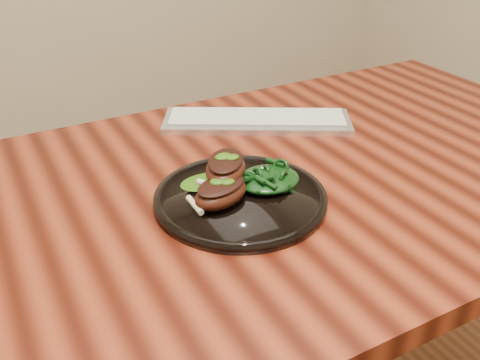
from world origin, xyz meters
The scene contains 7 objects.
desk centered at (0.00, 0.00, 0.67)m, with size 1.60×0.80×0.75m.
plate centered at (-0.03, -0.05, 0.76)m, with size 0.29×0.29×0.02m.
lamb_chop_front centered at (-0.07, -0.06, 0.79)m, with size 0.12×0.09×0.04m.
lamb_chop_back centered at (-0.04, -0.02, 0.81)m, with size 0.11×0.12×0.05m.
herb_smear centered at (-0.06, 0.01, 0.77)m, with size 0.09×0.06×0.01m, color #1C4707.
greens_heap centered at (0.03, -0.05, 0.78)m, with size 0.11×0.10×0.04m.
keyboard centered at (0.16, 0.21, 0.76)m, with size 0.41×0.31×0.02m.
Camera 1 is at (-0.39, -0.71, 1.22)m, focal length 40.00 mm.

